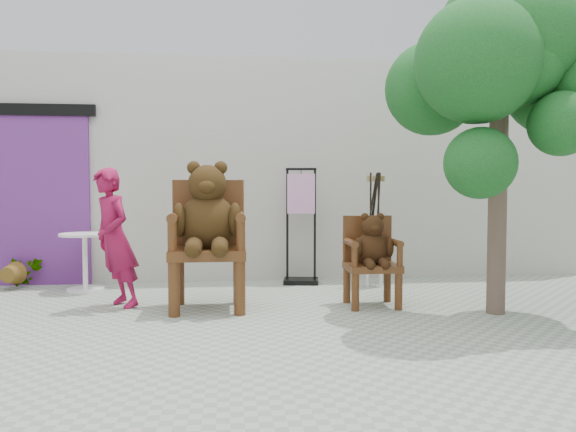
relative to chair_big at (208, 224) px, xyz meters
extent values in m
plane|color=gray|center=(0.82, -0.89, -0.88)|extent=(60.00, 60.00, 0.00)
cube|color=#B8B6AC|center=(0.82, 2.21, 0.62)|extent=(9.00, 1.00, 3.00)
cube|color=#65297B|center=(-2.18, 1.69, 0.22)|extent=(1.20, 0.08, 2.20)
cube|color=black|center=(-2.18, 1.65, 1.37)|extent=(1.40, 0.06, 0.15)
cylinder|color=#42220E|center=(-0.32, -0.32, -0.61)|extent=(0.12, 0.12, 0.54)
cylinder|color=#42220E|center=(-0.32, 0.26, -0.61)|extent=(0.12, 0.12, 0.54)
cylinder|color=#42220E|center=(0.32, -0.32, -0.61)|extent=(0.12, 0.12, 0.54)
cylinder|color=#42220E|center=(0.32, 0.26, -0.61)|extent=(0.12, 0.12, 0.54)
cube|color=#42220E|center=(0.00, -0.03, -0.29)|extent=(0.77, 0.70, 0.10)
cube|color=#42220E|center=(0.00, 0.27, 0.11)|extent=(0.73, 0.10, 0.70)
cylinder|color=#42220E|center=(-0.33, 0.27, 0.11)|extent=(0.10, 0.10, 0.70)
cylinder|color=#42220E|center=(-0.33, -0.32, -0.08)|extent=(0.09, 0.09, 0.32)
cylinder|color=#42220E|center=(-0.33, -0.03, 0.08)|extent=(0.10, 0.67, 0.10)
cylinder|color=#42220E|center=(0.33, 0.27, 0.11)|extent=(0.10, 0.10, 0.70)
cylinder|color=#42220E|center=(0.33, -0.32, -0.08)|extent=(0.09, 0.09, 0.32)
cylinder|color=#42220E|center=(0.33, -0.03, 0.08)|extent=(0.10, 0.67, 0.10)
ellipsoid|color=black|center=(0.00, 0.00, 0.01)|extent=(0.59, 0.50, 0.62)
sphere|color=black|center=(0.00, -0.03, 0.41)|extent=(0.39, 0.39, 0.39)
ellipsoid|color=black|center=(0.00, -0.19, 0.39)|extent=(0.18, 0.14, 0.14)
sphere|color=black|center=(-0.14, -0.02, 0.58)|extent=(0.14, 0.14, 0.14)
sphere|color=black|center=(0.14, -0.02, 0.58)|extent=(0.14, 0.14, 0.14)
ellipsoid|color=black|center=(-0.28, -0.13, 0.05)|extent=(0.14, 0.20, 0.35)
ellipsoid|color=black|center=(-0.13, -0.26, -0.19)|extent=(0.17, 0.35, 0.17)
sphere|color=black|center=(-0.13, -0.40, -0.21)|extent=(0.17, 0.17, 0.17)
ellipsoid|color=black|center=(0.28, -0.13, 0.05)|extent=(0.14, 0.20, 0.35)
ellipsoid|color=black|center=(0.13, -0.26, -0.19)|extent=(0.17, 0.35, 0.17)
sphere|color=black|center=(0.13, -0.40, -0.21)|extent=(0.17, 0.17, 0.17)
cylinder|color=#42220E|center=(1.50, -0.26, -0.69)|extent=(0.08, 0.08, 0.38)
cylinder|color=#42220E|center=(1.50, 0.15, -0.69)|extent=(0.08, 0.08, 0.38)
cylinder|color=#42220E|center=(1.95, -0.26, -0.69)|extent=(0.08, 0.08, 0.38)
cylinder|color=#42220E|center=(1.95, 0.15, -0.69)|extent=(0.08, 0.08, 0.38)
cube|color=#42220E|center=(1.73, -0.06, -0.46)|extent=(0.55, 0.50, 0.07)
cube|color=#42220E|center=(1.73, 0.15, -0.18)|extent=(0.52, 0.07, 0.50)
cylinder|color=#42220E|center=(1.49, 0.15, -0.18)|extent=(0.07, 0.07, 0.50)
cylinder|color=#42220E|center=(1.49, -0.26, -0.31)|extent=(0.06, 0.06, 0.23)
cylinder|color=#42220E|center=(1.49, -0.06, -0.20)|extent=(0.07, 0.48, 0.07)
cylinder|color=#42220E|center=(1.96, 0.15, -0.18)|extent=(0.07, 0.07, 0.50)
cylinder|color=#42220E|center=(1.96, -0.26, -0.31)|extent=(0.06, 0.06, 0.23)
cylinder|color=#42220E|center=(1.96, -0.06, -0.20)|extent=(0.07, 0.48, 0.07)
ellipsoid|color=black|center=(1.73, -0.05, -0.28)|extent=(0.36, 0.30, 0.37)
sphere|color=black|center=(1.73, -0.07, -0.03)|extent=(0.24, 0.24, 0.24)
ellipsoid|color=black|center=(1.73, -0.16, -0.05)|extent=(0.11, 0.09, 0.09)
sphere|color=black|center=(1.64, -0.06, 0.07)|extent=(0.08, 0.08, 0.08)
sphere|color=black|center=(1.81, -0.06, 0.07)|extent=(0.08, 0.08, 0.08)
ellipsoid|color=black|center=(1.56, -0.13, -0.25)|extent=(0.08, 0.12, 0.21)
ellipsoid|color=black|center=(1.65, -0.21, -0.40)|extent=(0.10, 0.21, 0.10)
sphere|color=black|center=(1.65, -0.29, -0.41)|extent=(0.10, 0.10, 0.10)
ellipsoid|color=black|center=(1.90, -0.13, -0.25)|extent=(0.08, 0.12, 0.21)
ellipsoid|color=black|center=(1.80, -0.21, -0.40)|extent=(0.10, 0.21, 0.10)
sphere|color=black|center=(1.80, -0.29, -0.41)|extent=(0.10, 0.10, 0.10)
imported|color=maroon|center=(-0.96, 0.15, -0.15)|extent=(0.61, 0.63, 1.46)
cylinder|color=white|center=(-1.53, 1.19, -0.19)|extent=(0.60, 0.60, 0.03)
cylinder|color=white|center=(-1.53, 1.19, -0.53)|extent=(0.06, 0.06, 0.68)
cylinder|color=white|center=(-1.53, 1.19, -0.87)|extent=(0.44, 0.44, 0.03)
cube|color=black|center=(0.98, 1.45, -0.13)|extent=(0.03, 0.03, 1.50)
cube|color=black|center=(1.34, 1.39, -0.13)|extent=(0.03, 0.03, 1.50)
cube|color=black|center=(1.16, 1.42, 0.62)|extent=(0.40, 0.09, 0.03)
cube|color=black|center=(1.16, 1.42, -0.85)|extent=(0.50, 0.41, 0.06)
cube|color=#D894CA|center=(1.16, 1.41, 0.30)|extent=(0.36, 0.09, 0.52)
cylinder|color=black|center=(1.16, 1.42, 0.59)|extent=(0.01, 0.01, 0.08)
cylinder|color=white|center=(2.07, 1.15, -0.44)|extent=(0.32, 0.32, 0.03)
cylinder|color=white|center=(2.16, 1.23, -0.66)|extent=(0.03, 0.03, 0.44)
cylinder|color=white|center=(1.99, 1.23, -0.66)|extent=(0.03, 0.03, 0.44)
cylinder|color=white|center=(1.99, 1.06, -0.66)|extent=(0.03, 0.03, 0.44)
cylinder|color=white|center=(2.16, 1.06, -0.66)|extent=(0.03, 0.03, 0.44)
cylinder|color=black|center=(2.05, 1.19, 0.17)|extent=(0.17, 0.09, 0.79)
cylinder|color=olive|center=(2.02, 1.25, 0.49)|extent=(0.05, 0.04, 0.08)
cylinder|color=black|center=(2.08, 1.20, 0.17)|extent=(0.13, 0.04, 0.80)
cylinder|color=olive|center=(2.08, 1.24, 0.49)|extent=(0.05, 0.04, 0.07)
cylinder|color=black|center=(2.12, 1.13, 0.17)|extent=(0.05, 0.09, 0.80)
cylinder|color=olive|center=(2.14, 1.12, 0.49)|extent=(0.04, 0.04, 0.07)
cylinder|color=black|center=(2.08, 1.20, 0.17)|extent=(0.11, 0.05, 0.80)
cylinder|color=olive|center=(2.09, 1.23, 0.49)|extent=(0.04, 0.04, 0.07)
cylinder|color=black|center=(2.02, 1.16, 0.17)|extent=(0.05, 0.12, 0.80)
cylinder|color=olive|center=(1.99, 1.17, 0.49)|extent=(0.04, 0.04, 0.07)
cylinder|color=black|center=(2.12, 1.14, 0.17)|extent=(0.03, 0.18, 0.79)
cylinder|color=olive|center=(2.18, 1.14, 0.49)|extent=(0.04, 0.05, 0.08)
cylinder|color=#49372C|center=(2.88, -0.52, 0.71)|extent=(0.18, 0.18, 3.18)
sphere|color=#103A18|center=(2.41, -1.02, 1.50)|extent=(1.11, 1.11, 1.11)
sphere|color=#103A18|center=(2.89, -0.87, 1.75)|extent=(1.12, 1.12, 1.12)
sphere|color=#103A18|center=(2.82, -0.98, 1.51)|extent=(0.80, 0.80, 0.80)
sphere|color=#103A18|center=(2.28, -0.26, 1.39)|extent=(0.95, 0.95, 0.95)
sphere|color=#103A18|center=(2.79, -0.47, 1.97)|extent=(0.98, 0.98, 0.98)
sphere|color=#103A18|center=(3.46, -0.55, 1.41)|extent=(1.04, 1.04, 1.04)
sphere|color=#103A18|center=(2.42, -1.08, 0.60)|extent=(0.64, 0.64, 0.64)
sphere|color=#103A18|center=(3.11, -1.20, 0.94)|extent=(0.57, 0.57, 0.57)
imported|color=#103A18|center=(-2.39, 1.46, -0.64)|extent=(0.50, 0.46, 0.48)
camera|label=1|loc=(0.20, -5.84, 0.39)|focal=35.00mm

